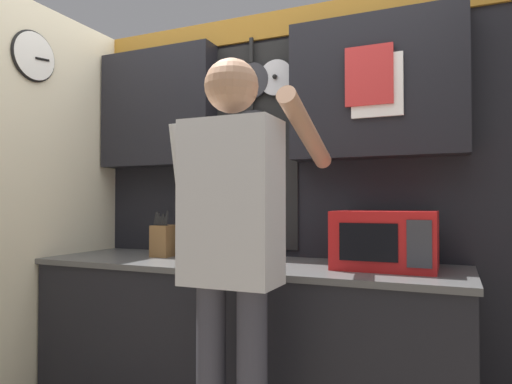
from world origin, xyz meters
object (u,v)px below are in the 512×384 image
microwave (385,240)px  utensil_crock (193,241)px  knife_block (164,240)px  person (233,236)px

microwave → utensil_crock: utensil_crock is taller
knife_block → person: bearing=-38.8°
knife_block → utensil_crock: bearing=0.8°
person → utensil_crock: bearing=132.5°
knife_block → microwave: bearing=-0.0°
microwave → knife_block: (-1.25, 0.00, -0.04)m
person → microwave: bearing=49.0°
microwave → knife_block: size_ratio=1.75×
microwave → utensil_crock: 1.06m
utensil_crock → person: bearing=-47.5°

